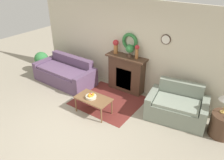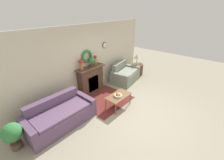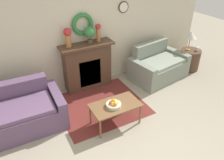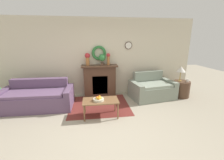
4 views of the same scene
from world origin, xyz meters
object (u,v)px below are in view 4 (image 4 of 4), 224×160
Objects in this scene: loveseat_right at (152,89)px; fruit_bowl at (99,99)px; coffee_table at (101,102)px; mug at (188,80)px; couch_left at (38,98)px; side_table_by_loveseat at (181,89)px; potted_plant_on_mantel at (102,58)px; vase_on_mantel_right at (108,58)px; fireplace at (100,81)px; vase_on_mantel_left at (88,58)px; table_lamp at (181,69)px.

fruit_bowl is at bearing -159.72° from loveseat_right.
mug is (3.05, 0.91, 0.21)m from coffee_table.
couch_left reaches higher than side_table_by_loveseat.
vase_on_mantel_right is at bearing 5.30° from potted_plant_on_mantel.
fireplace is 0.89m from vase_on_mantel_left.
side_table_by_loveseat is at bearing -9.63° from potted_plant_on_mantel.
mug is at bearing -9.83° from vase_on_mantel_left.
fruit_bowl is 3.15m from table_lamp.
mug is (2.98, -0.58, 0.05)m from fireplace.
fruit_bowl is 1.78m from vase_on_mantel_left.
table_lamp reaches higher than couch_left.
loveseat_right reaches higher than side_table_by_loveseat.
vase_on_mantel_right reaches higher than fruit_bowl.
potted_plant_on_mantel reaches higher than loveseat_right.
coffee_table is at bearing -22.38° from couch_left.
side_table_by_loveseat is (4.75, 0.22, -0.02)m from couch_left.
fireplace is 2.04m from couch_left.
table_lamp is 3.23m from vase_on_mantel_left.
vase_on_mantel_right is (0.44, 1.53, 0.86)m from fruit_bowl.
loveseat_right is 3.90× the size of vase_on_mantel_right.
fruit_bowl is 1.75m from potted_plant_on_mantel.
coffee_table is 9.39× the size of mug.
potted_plant_on_mantel is at bearing -2.33° from vase_on_mantel_left.
mug is (4.88, 0.12, 0.31)m from couch_left.
table_lamp reaches higher than loveseat_right.
fruit_bowl is at bearing -79.95° from vase_on_mantel_left.
potted_plant_on_mantel reaches higher than table_lamp.
couch_left is 1.96m from fruit_bowl.
fireplace is 1.34× the size of coffee_table.
coffee_table is at bearing -104.32° from vase_on_mantel_right.
vase_on_mantel_right reaches higher than table_lamp.
mug is 2.83m from vase_on_mantel_right.
mug reaches higher than coffee_table.
coffee_table is 2.22× the size of vase_on_mantel_left.
vase_on_mantel_left is at bearing 26.18° from couch_left.
couch_left is at bearing -176.65° from table_lamp.
side_table_by_loveseat reaches higher than coffee_table.
couch_left is 1.97m from vase_on_mantel_left.
potted_plant_on_mantel is at bearing -8.61° from fireplace.
vase_on_mantel_left reaches higher than fireplace.
couch_left is (-1.90, -0.70, -0.26)m from fireplace.
mug is at bearing -11.01° from fireplace.
fruit_bowl is 0.54× the size of table_lamp.
side_table_by_loveseat is (2.85, -0.48, -0.28)m from fireplace.
coffee_table is 1.79× the size of table_lamp.
potted_plant_on_mantel is at bearing 20.00° from couch_left.
mug reaches higher than side_table_by_loveseat.
fireplace is 3.29× the size of potted_plant_on_mantel.
coffee_table is at bearing -96.44° from potted_plant_on_mantel.
potted_plant_on_mantel is (-1.68, 0.43, 1.04)m from loveseat_right.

